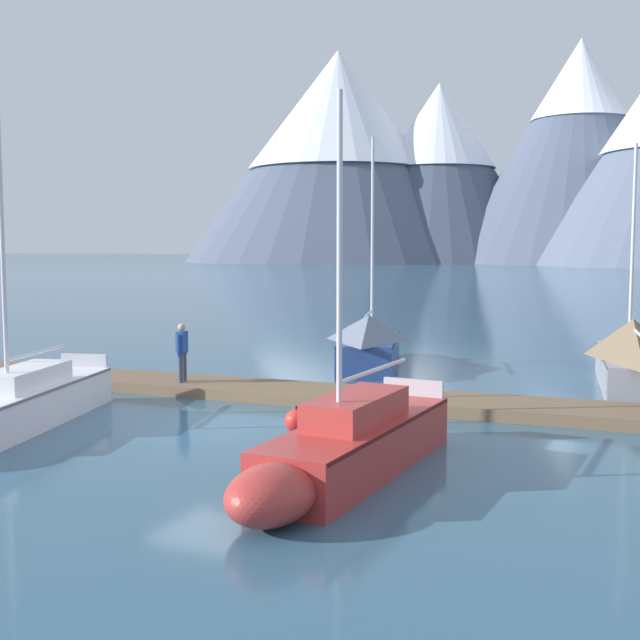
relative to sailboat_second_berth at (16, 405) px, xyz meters
The scene contains 11 objects.
ground_plane 4.51m from the sailboat_second_berth, 27.72° to the left, with size 700.00×700.00×0.00m, color #335B75.
mountain_west_summit 205.55m from the sailboat_second_berth, 110.93° to the left, with size 82.55×82.55×56.44m.
mountain_central_massif 202.69m from the sailboat_second_berth, 103.29° to the left, with size 59.57×59.57×46.84m.
mountain_shoulder_ridge 197.25m from the sailboat_second_berth, 93.15° to the left, with size 62.49×62.49×54.41m.
dock 7.27m from the sailboat_second_berth, 56.93° to the left, with size 23.29×3.49×0.30m.
sailboat_second_berth is the anchor object (origin of this frame).
sailboat_mid_dock_port 12.85m from the sailboat_second_berth, 71.82° to the left, with size 3.41×6.52×7.93m.
sailboat_mid_dock_starboard 8.38m from the sailboat_second_berth, ahead, with size 1.78×7.15×6.83m.
sailboat_far_berth 17.07m from the sailboat_second_berth, 43.33° to the left, with size 2.67×8.02×7.20m.
person_on_dock 5.67m from the sailboat_second_berth, 82.33° to the left, with size 0.28×0.58×1.69m.
mooring_buoy_channel_marker 6.41m from the sailboat_second_berth, 21.85° to the left, with size 0.54×0.54×0.62m.
Camera 1 is at (9.80, -15.76, 4.19)m, focal length 45.30 mm.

